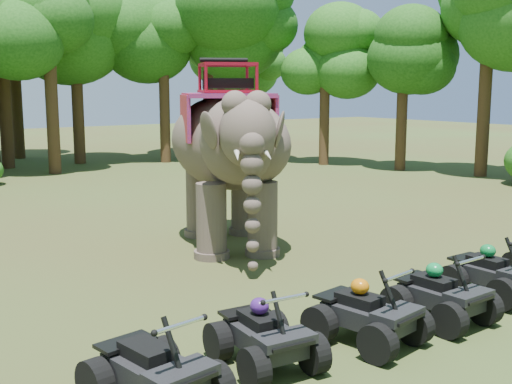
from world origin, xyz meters
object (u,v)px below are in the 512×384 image
(atv_3, at_px, (441,287))
(atv_0, at_px, (154,359))
(atv_2, at_px, (367,305))
(atv_1, at_px, (265,326))
(atv_4, at_px, (494,266))
(elephant, at_px, (229,154))

(atv_3, bearing_deg, atv_0, 176.21)
(atv_0, bearing_deg, atv_2, -9.97)
(atv_1, bearing_deg, atv_3, 0.31)
(atv_0, height_order, atv_4, atv_0)
(atv_1, relative_size, atv_3, 0.98)
(atv_1, distance_m, atv_4, 5.38)
(atv_1, xyz_separation_m, atv_4, (5.38, -0.01, 0.02))
(elephant, relative_size, atv_2, 3.29)
(elephant, distance_m, atv_1, 7.48)
(elephant, xyz_separation_m, atv_1, (-3.50, -6.38, -1.74))
(elephant, bearing_deg, atv_0, -105.86)
(atv_0, relative_size, atv_2, 1.02)
(atv_2, distance_m, atv_3, 1.70)
(atv_0, xyz_separation_m, atv_2, (3.64, -0.06, -0.01))
(elephant, bearing_deg, atv_1, -95.47)
(atv_2, height_order, atv_4, atv_2)
(atv_0, relative_size, atv_1, 1.05)
(atv_0, bearing_deg, atv_1, -3.65)
(elephant, bearing_deg, atv_2, -81.08)
(atv_3, bearing_deg, atv_4, 5.58)
(elephant, xyz_separation_m, atv_3, (0.01, -6.66, -1.72))
(atv_0, distance_m, atv_2, 3.64)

